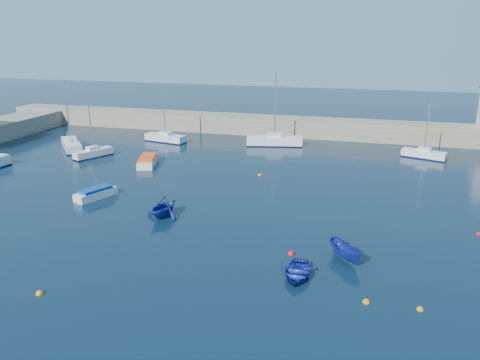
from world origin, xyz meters
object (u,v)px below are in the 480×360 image
(sailboat_3, at_px, (93,153))
(dinghy_center, at_px, (297,272))
(motorboat_2, at_px, (148,161))
(sailboat_4, at_px, (71,145))
(dinghy_left, at_px, (163,207))
(dinghy_right, at_px, (346,252))
(sailboat_5, at_px, (165,138))
(motorboat_1, at_px, (96,193))
(sailboat_6, at_px, (274,141))
(sailboat_7, at_px, (424,154))

(sailboat_3, relative_size, dinghy_center, 1.95)
(motorboat_2, bearing_deg, sailboat_4, 145.74)
(dinghy_left, bearing_deg, dinghy_right, -1.53)
(sailboat_5, bearing_deg, dinghy_center, -131.96)
(motorboat_1, xyz_separation_m, motorboat_2, (-0.47, 11.85, 0.02))
(sailboat_3, bearing_deg, sailboat_6, 56.72)
(sailboat_7, bearing_deg, sailboat_3, 124.69)
(sailboat_3, relative_size, sailboat_4, 0.75)
(dinghy_left, xyz_separation_m, dinghy_right, (15.34, -3.96, -0.30))
(motorboat_1, bearing_deg, sailboat_7, 59.69)
(sailboat_4, bearing_deg, sailboat_3, -70.47)
(motorboat_1, xyz_separation_m, dinghy_center, (20.62, -9.77, -0.11))
(dinghy_center, distance_m, dinghy_right, 4.27)
(sailboat_4, relative_size, sailboat_5, 1.11)
(sailboat_4, distance_m, dinghy_center, 42.97)
(sailboat_3, bearing_deg, motorboat_2, 16.59)
(sailboat_4, height_order, dinghy_right, sailboat_4)
(sailboat_6, xyz_separation_m, sailboat_7, (19.20, -1.72, -0.14))
(sailboat_6, height_order, motorboat_1, sailboat_6)
(sailboat_4, height_order, dinghy_center, sailboat_4)
(sailboat_3, xyz_separation_m, motorboat_1, (8.59, -13.17, -0.08))
(sailboat_3, bearing_deg, sailboat_4, 176.38)
(sailboat_3, xyz_separation_m, sailboat_5, (5.12, 10.31, 0.04))
(sailboat_3, height_order, motorboat_2, sailboat_3)
(sailboat_3, height_order, dinghy_center, sailboat_3)
(sailboat_6, bearing_deg, dinghy_center, -178.26)
(motorboat_2, bearing_deg, sailboat_3, 154.15)
(sailboat_7, height_order, dinghy_left, sailboat_7)
(sailboat_4, height_order, sailboat_6, sailboat_6)
(sailboat_7, height_order, motorboat_2, sailboat_7)
(dinghy_center, bearing_deg, motorboat_1, 153.92)
(dinghy_left, bearing_deg, motorboat_1, 175.03)
(dinghy_right, bearing_deg, sailboat_4, 108.72)
(sailboat_7, relative_size, dinghy_center, 2.04)
(sailboat_7, distance_m, dinghy_left, 34.98)
(sailboat_5, relative_size, dinghy_center, 2.35)
(sailboat_3, distance_m, dinghy_left, 22.99)
(motorboat_2, bearing_deg, sailboat_6, 31.04)
(sailboat_5, xyz_separation_m, motorboat_1, (3.47, -23.48, -0.12))
(sailboat_5, xyz_separation_m, dinghy_left, (11.59, -26.11, 0.33))
(sailboat_7, bearing_deg, dinghy_center, -177.59)
(sailboat_6, distance_m, dinghy_center, 36.28)
(motorboat_2, height_order, dinghy_right, dinghy_right)
(sailboat_4, bearing_deg, motorboat_1, -90.55)
(sailboat_3, distance_m, motorboat_1, 15.72)
(sailboat_6, relative_size, dinghy_left, 2.86)
(motorboat_1, relative_size, dinghy_left, 1.23)
(sailboat_3, distance_m, sailboat_6, 23.90)
(dinghy_center, bearing_deg, dinghy_right, 47.62)
(motorboat_2, bearing_deg, motorboat_1, -104.39)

